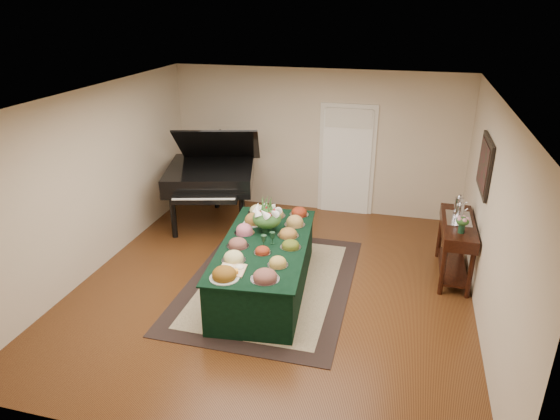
% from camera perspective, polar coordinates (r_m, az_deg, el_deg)
% --- Properties ---
extents(ground, '(6.00, 6.00, 0.00)m').
position_cam_1_polar(ground, '(7.34, -0.60, -8.46)').
color(ground, '#31180B').
rests_on(ground, ground).
extents(area_rug, '(2.33, 3.26, 0.01)m').
position_cam_1_polar(area_rug, '(7.37, -1.18, -8.29)').
color(area_rug, black).
rests_on(area_rug, ground).
extents(kitchen_doorway, '(1.05, 0.07, 2.10)m').
position_cam_1_polar(kitchen_doorway, '(9.50, 7.62, 5.55)').
color(kitchen_doorway, silver).
rests_on(kitchen_doorway, ground).
extents(buffet_table, '(1.41, 2.58, 0.74)m').
position_cam_1_polar(buffet_table, '(7.03, -1.75, -6.48)').
color(buffet_table, black).
rests_on(buffet_table, ground).
extents(food_platters, '(1.07, 2.42, 0.13)m').
position_cam_1_polar(food_platters, '(6.88, -1.95, -3.21)').
color(food_platters, silver).
rests_on(food_platters, buffet_table).
extents(cutting_board, '(0.35, 0.35, 0.10)m').
position_cam_1_polar(cutting_board, '(6.21, -5.46, -6.56)').
color(cutting_board, tan).
rests_on(cutting_board, buffet_table).
extents(green_goblets, '(0.16, 0.20, 0.18)m').
position_cam_1_polar(green_goblets, '(6.75, -1.38, -3.38)').
color(green_goblets, '#13311E').
rests_on(green_goblets, buffet_table).
extents(floral_centerpiece, '(0.43, 0.43, 0.43)m').
position_cam_1_polar(floral_centerpiece, '(7.09, -1.51, -0.58)').
color(floral_centerpiece, '#13311E').
rests_on(floral_centerpiece, buffet_table).
extents(grand_piano, '(1.89, 2.11, 1.84)m').
position_cam_1_polar(grand_piano, '(9.04, -7.88, 4.04)').
color(grand_piano, black).
rests_on(grand_piano, ground).
extents(wicker_basket, '(0.39, 0.39, 0.25)m').
position_cam_1_polar(wicker_basket, '(8.80, -2.95, -1.99)').
color(wicker_basket, '#A27F41').
rests_on(wicker_basket, ground).
extents(mahogany_sideboard, '(0.45, 1.36, 0.89)m').
position_cam_1_polar(mahogany_sideboard, '(7.68, 19.57, -2.58)').
color(mahogany_sideboard, black).
rests_on(mahogany_sideboard, ground).
extents(tea_service, '(0.34, 0.58, 0.30)m').
position_cam_1_polar(tea_service, '(7.72, 19.79, 0.10)').
color(tea_service, silver).
rests_on(tea_service, mahogany_sideboard).
extents(pink_bouquet, '(0.20, 0.20, 0.25)m').
position_cam_1_polar(pink_bouquet, '(7.18, 20.14, -1.26)').
color(pink_bouquet, '#13311E').
rests_on(pink_bouquet, mahogany_sideboard).
extents(wall_painting, '(0.05, 0.95, 0.75)m').
position_cam_1_polar(wall_painting, '(7.34, 22.36, 4.76)').
color(wall_painting, black).
rests_on(wall_painting, ground).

